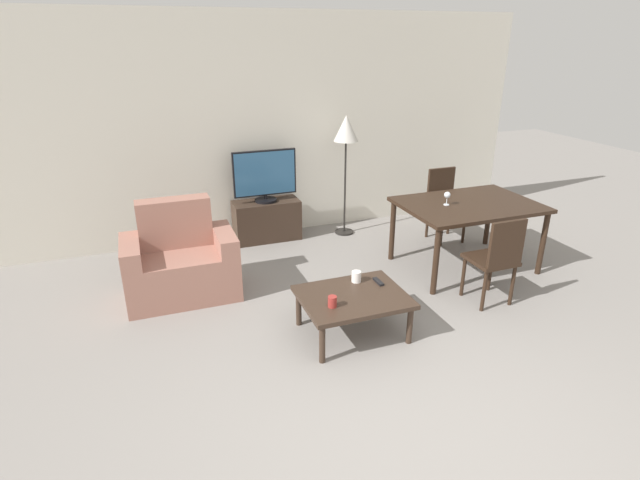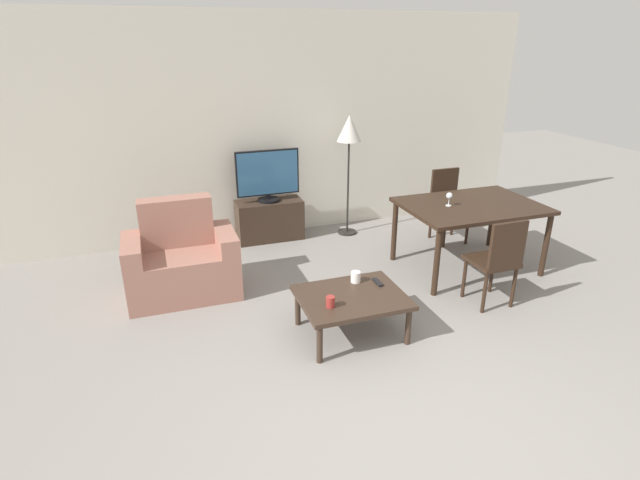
# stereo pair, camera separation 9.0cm
# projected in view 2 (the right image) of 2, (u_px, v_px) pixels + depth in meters

# --- Properties ---
(ground_plane) EXTENTS (18.00, 18.00, 0.00)m
(ground_plane) POSITION_uv_depth(u_px,v_px,m) (422.00, 447.00, 3.16)
(ground_plane) COLOR gray
(wall_back) EXTENTS (7.02, 0.06, 2.70)m
(wall_back) POSITION_uv_depth(u_px,v_px,m) (267.00, 129.00, 6.12)
(wall_back) COLOR silver
(wall_back) RESTS_ON ground_plane
(armchair) EXTENTS (1.06, 0.65, 0.95)m
(armchair) POSITION_uv_depth(u_px,v_px,m) (182.00, 263.00, 4.92)
(armchair) COLOR #9E6B5B
(armchair) RESTS_ON ground_plane
(tv_stand) EXTENTS (0.82, 0.36, 0.51)m
(tv_stand) POSITION_uv_depth(u_px,v_px,m) (270.00, 220.00, 6.30)
(tv_stand) COLOR #38281E
(tv_stand) RESTS_ON ground_plane
(tv) EXTENTS (0.78, 0.27, 0.64)m
(tv) POSITION_uv_depth(u_px,v_px,m) (268.00, 176.00, 6.08)
(tv) COLOR black
(tv) RESTS_ON tv_stand
(coffee_table) EXTENTS (0.89, 0.71, 0.38)m
(coffee_table) POSITION_uv_depth(u_px,v_px,m) (352.00, 300.00, 4.23)
(coffee_table) COLOR #38281E
(coffee_table) RESTS_ON ground_plane
(dining_table) EXTENTS (1.44, 1.02, 0.74)m
(dining_table) POSITION_uv_depth(u_px,v_px,m) (471.00, 211.00, 5.35)
(dining_table) COLOR black
(dining_table) RESTS_ON ground_plane
(dining_chair_near) EXTENTS (0.40, 0.40, 0.89)m
(dining_chair_near) POSITION_uv_depth(u_px,v_px,m) (498.00, 258.00, 4.62)
(dining_chair_near) COLOR black
(dining_chair_near) RESTS_ON ground_plane
(dining_chair_far) EXTENTS (0.40, 0.40, 0.89)m
(dining_chair_far) POSITION_uv_depth(u_px,v_px,m) (448.00, 201.00, 6.21)
(dining_chair_far) COLOR black
(dining_chair_far) RESTS_ON ground_plane
(floor_lamp) EXTENTS (0.30, 0.30, 1.53)m
(floor_lamp) POSITION_uv_depth(u_px,v_px,m) (349.00, 135.00, 6.08)
(floor_lamp) COLOR black
(floor_lamp) RESTS_ON ground_plane
(remote_primary) EXTENTS (0.04, 0.15, 0.02)m
(remote_primary) POSITION_uv_depth(u_px,v_px,m) (378.00, 282.00, 4.42)
(remote_primary) COLOR black
(remote_primary) RESTS_ON coffee_table
(cup_white_near) EXTENTS (0.09, 0.09, 0.10)m
(cup_white_near) POSITION_uv_depth(u_px,v_px,m) (356.00, 277.00, 4.42)
(cup_white_near) COLOR white
(cup_white_near) RESTS_ON coffee_table
(cup_colored_far) EXTENTS (0.07, 0.07, 0.09)m
(cup_colored_far) POSITION_uv_depth(u_px,v_px,m) (330.00, 302.00, 4.02)
(cup_colored_far) COLOR maroon
(cup_colored_far) RESTS_ON coffee_table
(wine_glass_left) EXTENTS (0.07, 0.07, 0.15)m
(wine_glass_left) POSITION_uv_depth(u_px,v_px,m) (449.00, 197.00, 5.23)
(wine_glass_left) COLOR silver
(wine_glass_left) RESTS_ON dining_table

